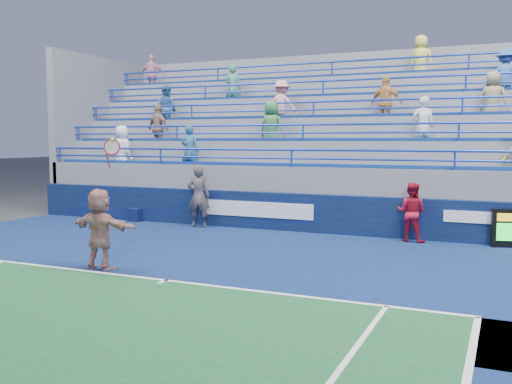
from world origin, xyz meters
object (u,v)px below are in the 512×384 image
at_px(tennis_player, 100,229).
at_px(line_judge, 199,196).
at_px(ball_girl, 411,212).
at_px(judge_chair, 136,214).

bearing_deg(tennis_player, line_judge, 99.55).
bearing_deg(tennis_player, ball_girl, 47.66).
height_order(judge_chair, ball_girl, ball_girl).
xyz_separation_m(tennis_player, ball_girl, (5.29, 5.81, -0.07)).
xyz_separation_m(tennis_player, line_judge, (-0.96, 5.72, 0.10)).
distance_m(tennis_player, line_judge, 5.80).
relative_size(judge_chair, ball_girl, 0.50).
bearing_deg(ball_girl, line_judge, 9.93).
relative_size(tennis_player, ball_girl, 1.73).
relative_size(line_judge, ball_girl, 1.22).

